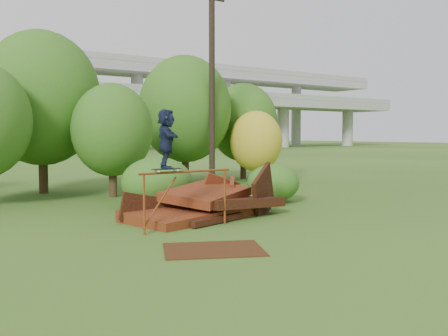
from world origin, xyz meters
TOP-DOWN VIEW (x-y plane):
  - ground at (0.00, 0.00)m, footprint 240.00×240.00m
  - scrap_pile at (-0.83, 2.93)m, footprint 5.64×3.26m
  - grind_rail at (-2.36, 1.58)m, footprint 2.90×0.12m
  - skateboard at (-2.98, 1.56)m, footprint 0.81×0.23m
  - skater at (-2.98, 1.56)m, footprint 1.00×1.52m
  - flat_plate at (-3.14, -0.89)m, footprint 2.69×2.40m
  - tree_1 at (-3.23, 12.28)m, footprint 5.09×5.09m
  - tree_2 at (-1.24, 9.33)m, footprint 3.32×3.32m
  - tree_3 at (3.88, 12.05)m, footprint 4.76×4.76m
  - tree_4 at (7.07, 10.20)m, footprint 2.76×2.76m
  - tree_5 at (8.20, 12.75)m, footprint 3.92×3.92m
  - shrub_left at (-1.05, 5.79)m, footprint 2.59×2.39m
  - shrub_right at (3.08, 4.24)m, footprint 2.07×1.89m
  - utility_pole at (3.89, 9.60)m, footprint 1.40×0.28m

SIDE VIEW (x-z plane):
  - ground at x=0.00m, z-range 0.00..0.00m
  - flat_plate at x=-3.14m, z-range 0.00..0.03m
  - scrap_pile at x=-0.83m, z-range -0.64..1.41m
  - shrub_right at x=3.08m, z-range 0.00..1.46m
  - shrub_left at x=-1.05m, z-range 0.00..1.79m
  - grind_rail at x=-2.36m, z-range 0.39..2.01m
  - skateboard at x=-2.98m, z-range 1.64..1.73m
  - tree_4 at x=7.07m, z-range 0.31..4.12m
  - skater at x=-2.98m, z-range 1.70..3.27m
  - tree_2 at x=-1.24m, z-range 0.42..5.10m
  - tree_5 at x=8.20m, z-range 0.49..6.00m
  - tree_3 at x=3.88m, z-range 0.56..7.17m
  - tree_1 at x=-3.23m, z-range 0.61..7.69m
  - utility_pole at x=3.89m, z-range 0.07..9.75m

